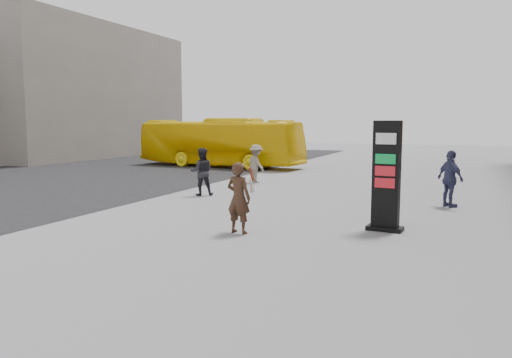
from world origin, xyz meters
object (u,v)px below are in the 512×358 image
at_px(pedestrian_b, 256,164).
at_px(pedestrian_c, 450,179).
at_px(info_pylon, 386,176).
at_px(woman, 239,197).
at_px(bus, 220,142).
at_px(pedestrian_a, 202,172).

bearing_deg(pedestrian_b, pedestrian_c, -164.38).
distance_m(pedestrian_b, pedestrian_c, 8.95).
xyz_separation_m(info_pylon, pedestrian_b, (-6.83, 7.88, -0.53)).
bearing_deg(info_pylon, woman, -147.37).
bearing_deg(bus, woman, -145.45).
bearing_deg(woman, info_pylon, -144.91).
height_order(info_pylon, pedestrian_a, info_pylon).
relative_size(woman, pedestrian_c, 0.96).
relative_size(info_pylon, bus, 0.26).
height_order(woman, pedestrian_b, woman).
xyz_separation_m(bus, pedestrian_a, (4.75, -10.89, -0.58)).
bearing_deg(bus, pedestrian_c, -120.70).
xyz_separation_m(info_pylon, woman, (-3.30, -1.69, -0.48)).
height_order(pedestrian_b, pedestrian_c, pedestrian_c).
bearing_deg(info_pylon, pedestrian_c, 77.66).
xyz_separation_m(woman, bus, (-8.68, 16.12, 0.56)).
distance_m(woman, pedestrian_c, 7.67).
distance_m(woman, pedestrian_a, 6.55).
bearing_deg(pedestrian_b, pedestrian_a, 123.51).
bearing_deg(pedestrian_c, pedestrian_b, 24.61).
xyz_separation_m(bus, pedestrian_c, (13.38, -10.07, -0.55)).
bearing_deg(pedestrian_a, woman, 96.60).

